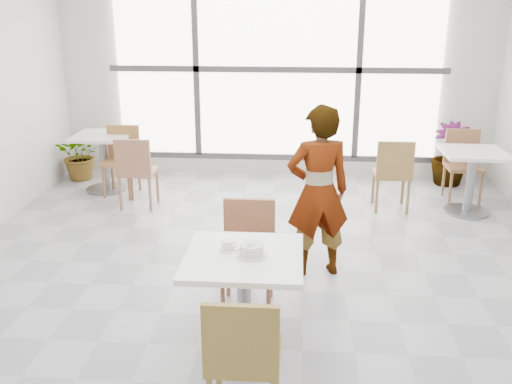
# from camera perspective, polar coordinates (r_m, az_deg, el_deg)

# --- Properties ---
(floor) EXTENTS (7.00, 7.00, 0.00)m
(floor) POSITION_cam_1_polar(r_m,az_deg,el_deg) (5.01, 0.26, -9.79)
(floor) COLOR #9E9EA5
(floor) RESTS_ON ground
(wall_back) EXTENTS (6.00, 0.00, 6.00)m
(wall_back) POSITION_cam_1_polar(r_m,az_deg,el_deg) (7.95, 2.12, 12.23)
(wall_back) COLOR silver
(wall_back) RESTS_ON ground
(window) EXTENTS (4.60, 0.07, 2.52)m
(window) POSITION_cam_1_polar(r_m,az_deg,el_deg) (7.89, 2.10, 12.18)
(window) COLOR white
(window) RESTS_ON ground
(main_table) EXTENTS (0.80, 0.80, 0.75)m
(main_table) POSITION_cam_1_polar(r_m,az_deg,el_deg) (3.98, -1.21, -9.29)
(main_table) COLOR white
(main_table) RESTS_ON ground
(chair_near) EXTENTS (0.42, 0.42, 0.87)m
(chair_near) POSITION_cam_1_polar(r_m,az_deg,el_deg) (3.33, -1.34, -15.86)
(chair_near) COLOR olive
(chair_near) RESTS_ON ground
(chair_far) EXTENTS (0.42, 0.42, 0.87)m
(chair_far) POSITION_cam_1_polar(r_m,az_deg,el_deg) (4.61, -0.78, -5.48)
(chair_far) COLOR #945A3A
(chair_far) RESTS_ON ground
(oatmeal_bowl) EXTENTS (0.21, 0.21, 0.10)m
(oatmeal_bowl) POSITION_cam_1_polar(r_m,az_deg,el_deg) (3.85, -0.43, -5.78)
(oatmeal_bowl) COLOR silver
(oatmeal_bowl) RESTS_ON main_table
(coffee_cup) EXTENTS (0.16, 0.13, 0.07)m
(coffee_cup) POSITION_cam_1_polar(r_m,az_deg,el_deg) (3.94, -2.86, -5.41)
(coffee_cup) COLOR white
(coffee_cup) RESTS_ON main_table
(person) EXTENTS (0.64, 0.50, 1.56)m
(person) POSITION_cam_1_polar(r_m,az_deg,el_deg) (5.05, 6.25, -0.00)
(person) COLOR black
(person) RESTS_ON ground
(bg_table_left) EXTENTS (0.70, 0.70, 0.75)m
(bg_table_left) POSITION_cam_1_polar(r_m,az_deg,el_deg) (7.67, -15.02, 3.67)
(bg_table_left) COLOR silver
(bg_table_left) RESTS_ON ground
(bg_table_right) EXTENTS (0.70, 0.70, 0.75)m
(bg_table_right) POSITION_cam_1_polar(r_m,az_deg,el_deg) (7.06, 20.76, 1.79)
(bg_table_right) COLOR white
(bg_table_right) RESTS_ON ground
(bg_chair_left_near) EXTENTS (0.42, 0.42, 0.87)m
(bg_chair_left_near) POSITION_cam_1_polar(r_m,az_deg,el_deg) (6.89, -11.94, 2.36)
(bg_chair_left_near) COLOR #996349
(bg_chair_left_near) RESTS_ON ground
(bg_chair_left_far) EXTENTS (0.42, 0.42, 0.87)m
(bg_chair_left_far) POSITION_cam_1_polar(r_m,az_deg,el_deg) (7.52, -13.27, 3.62)
(bg_chair_left_far) COLOR olive
(bg_chair_left_far) RESTS_ON ground
(bg_chair_right_near) EXTENTS (0.42, 0.42, 0.87)m
(bg_chair_right_near) POSITION_cam_1_polar(r_m,az_deg,el_deg) (6.84, 13.55, 2.11)
(bg_chair_right_near) COLOR olive
(bg_chair_right_near) RESTS_ON ground
(bg_chair_right_far) EXTENTS (0.42, 0.42, 0.87)m
(bg_chair_right_far) POSITION_cam_1_polar(r_m,az_deg,el_deg) (7.54, 19.98, 3.03)
(bg_chair_right_far) COLOR brown
(bg_chair_right_far) RESTS_ON ground
(plant_left) EXTENTS (0.76, 0.70, 0.71)m
(plant_left) POSITION_cam_1_polar(r_m,az_deg,el_deg) (8.30, -17.11, 3.63)
(plant_left) COLOR #40813F
(plant_left) RESTS_ON ground
(plant_right) EXTENTS (0.54, 0.54, 0.84)m
(plant_right) POSITION_cam_1_polar(r_m,az_deg,el_deg) (8.11, 18.82, 3.61)
(plant_right) COLOR #438C3F
(plant_right) RESTS_ON ground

